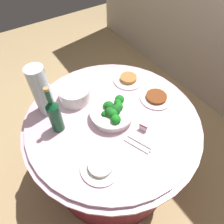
% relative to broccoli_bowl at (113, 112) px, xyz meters
% --- Properties ---
extents(ground_plane, '(6.00, 6.00, 0.00)m').
position_rel_broccoli_bowl_xyz_m(ground_plane, '(-0.00, -0.00, -0.79)').
color(ground_plane, tan).
extents(buffet_table, '(1.16, 1.16, 0.74)m').
position_rel_broccoli_bowl_xyz_m(buffet_table, '(-0.00, -0.00, -0.41)').
color(buffet_table, maroon).
rests_on(buffet_table, ground_plane).
extents(broccoli_bowl, '(0.28, 0.28, 0.11)m').
position_rel_broccoli_bowl_xyz_m(broccoli_bowl, '(0.00, 0.00, 0.00)').
color(broccoli_bowl, white).
rests_on(broccoli_bowl, buffet_table).
extents(plate_stack, '(0.21, 0.21, 0.10)m').
position_rel_broccoli_bowl_xyz_m(plate_stack, '(-0.27, -0.12, 0.00)').
color(plate_stack, white).
rests_on(plate_stack, buffet_table).
extents(wine_bottle, '(0.07, 0.07, 0.34)m').
position_rel_broccoli_bowl_xyz_m(wine_bottle, '(-0.11, -0.32, 0.08)').
color(wine_bottle, '#104726').
rests_on(wine_bottle, buffet_table).
extents(decorative_fruit_vase, '(0.11, 0.11, 0.34)m').
position_rel_broccoli_bowl_xyz_m(decorative_fruit_vase, '(-0.29, -0.32, 0.11)').
color(decorative_fruit_vase, silver).
rests_on(decorative_fruit_vase, buffet_table).
extents(serving_tongs, '(0.16, 0.10, 0.01)m').
position_rel_broccoli_bowl_xyz_m(serving_tongs, '(0.26, 0.01, -0.04)').
color(serving_tongs, silver).
rests_on(serving_tongs, buffet_table).
extents(food_plate_rice, '(0.22, 0.22, 0.04)m').
position_rel_broccoli_bowl_xyz_m(food_plate_rice, '(0.25, -0.24, -0.03)').
color(food_plate_rice, white).
rests_on(food_plate_rice, buffet_table).
extents(food_plate_stir_fry, '(0.22, 0.22, 0.03)m').
position_rel_broccoli_bowl_xyz_m(food_plate_stir_fry, '(0.03, 0.34, -0.03)').
color(food_plate_stir_fry, white).
rests_on(food_plate_stir_fry, buffet_table).
extents(food_plate_peanuts, '(0.22, 0.22, 0.04)m').
position_rel_broccoli_bowl_xyz_m(food_plate_peanuts, '(-0.23, 0.29, -0.03)').
color(food_plate_peanuts, white).
rests_on(food_plate_peanuts, buffet_table).
extents(label_placard_front, '(0.05, 0.03, 0.05)m').
position_rel_broccoli_bowl_xyz_m(label_placard_front, '(0.19, 0.10, -0.02)').
color(label_placard_front, white).
rests_on(label_placard_front, buffet_table).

